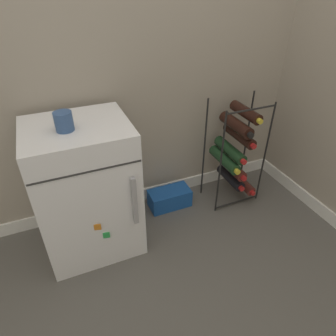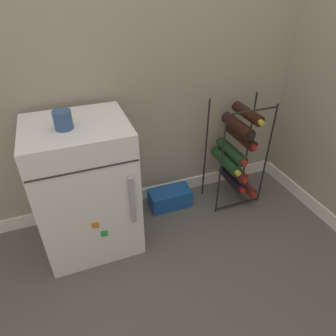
{
  "view_description": "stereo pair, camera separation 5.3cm",
  "coord_description": "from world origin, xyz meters",
  "px_view_note": "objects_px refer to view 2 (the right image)",
  "views": [
    {
      "loc": [
        -0.6,
        -1.13,
        1.42
      ],
      "look_at": [
        -0.0,
        0.28,
        0.39
      ],
      "focal_mm": 32.0,
      "sensor_mm": 36.0,
      "label": 1
    },
    {
      "loc": [
        -0.55,
        -1.15,
        1.42
      ],
      "look_at": [
        -0.0,
        0.28,
        0.39
      ],
      "focal_mm": 32.0,
      "sensor_mm": 36.0,
      "label": 2
    }
  ],
  "objects_px": {
    "soda_box": "(170,198)",
    "mini_fridge": "(86,188)",
    "wine_rack": "(236,153)",
    "fridge_top_cup": "(63,120)"
  },
  "relations": [
    {
      "from": "soda_box",
      "to": "fridge_top_cup",
      "type": "relative_size",
      "value": 3.18
    },
    {
      "from": "wine_rack",
      "to": "soda_box",
      "type": "xyz_separation_m",
      "value": [
        -0.45,
        0.07,
        -0.32
      ]
    },
    {
      "from": "wine_rack",
      "to": "fridge_top_cup",
      "type": "bearing_deg",
      "value": -175.27
    },
    {
      "from": "fridge_top_cup",
      "to": "mini_fridge",
      "type": "bearing_deg",
      "value": 38.27
    },
    {
      "from": "wine_rack",
      "to": "soda_box",
      "type": "distance_m",
      "value": 0.55
    },
    {
      "from": "wine_rack",
      "to": "soda_box",
      "type": "height_order",
      "value": "wine_rack"
    },
    {
      "from": "mini_fridge",
      "to": "wine_rack",
      "type": "bearing_deg",
      "value": 2.85
    },
    {
      "from": "wine_rack",
      "to": "fridge_top_cup",
      "type": "xyz_separation_m",
      "value": [
        -1.04,
        -0.09,
        0.45
      ]
    },
    {
      "from": "soda_box",
      "to": "mini_fridge",
      "type": "bearing_deg",
      "value": -167.38
    },
    {
      "from": "fridge_top_cup",
      "to": "soda_box",
      "type": "bearing_deg",
      "value": 15.0
    }
  ]
}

